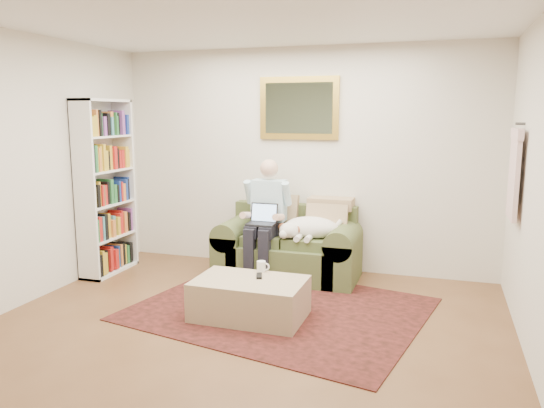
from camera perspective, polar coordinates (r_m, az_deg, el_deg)
The scene contains 12 objects.
room_shell at distance 4.25m, azimuth -4.02°, elevation 2.40°, with size 4.51×5.00×2.61m.
rug at distance 5.14m, azimuth 0.84°, elevation -11.21°, with size 2.58×2.06×0.01m, color black.
sofa at distance 6.05m, azimuth 1.77°, elevation -5.29°, with size 1.58×0.80×0.95m.
seated_man at distance 5.89m, azimuth -0.82°, elevation -1.77°, with size 0.52×0.75×1.33m, color #8CC8D8, non-canonical shape.
laptop at distance 5.83m, azimuth -1.01°, elevation -1.57°, with size 0.31×0.24×0.22m.
sleeping_dog at distance 5.83m, azimuth 4.26°, elevation -2.54°, with size 0.65×0.41×0.24m, color white, non-canonical shape.
ottoman at distance 4.88m, azimuth -2.41°, elevation -10.16°, with size 0.99×0.63×0.36m, color tan.
coffee_mug at distance 5.05m, azimuth -1.16°, elevation -6.71°, with size 0.08×0.08×0.10m, color white.
tv_remote at distance 4.90m, azimuth -1.39°, elevation -7.74°, with size 0.05×0.15×0.02m, color black.
bookshelf at distance 6.38m, azimuth -17.47°, elevation 1.71°, with size 0.28×0.80×2.00m, color white, non-canonical shape.
wall_mirror at distance 6.24m, azimuth 2.91°, elevation 10.26°, with size 0.94×0.04×0.72m.
hanging_shirt at distance 5.21m, azimuth 24.63°, elevation 3.45°, with size 0.06×0.52×0.90m, color beige, non-canonical shape.
Camera 1 is at (1.57, -3.55, 1.84)m, focal length 35.00 mm.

